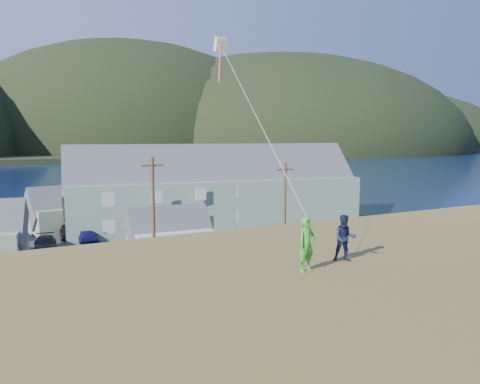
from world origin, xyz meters
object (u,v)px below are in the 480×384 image
kite_flyer_green (307,244)px  kite_flyer_navy (345,238)px  shed_palegreen_far (74,210)px  shed_white (170,235)px  lodge (216,189)px  wharf (27,214)px

kite_flyer_green → kite_flyer_navy: kite_flyer_green is taller
kite_flyer_navy → shed_palegreen_far: bearing=122.7°
shed_white → kite_flyer_green: 29.78m
lodge → shed_palegreen_far: (-16.06, 4.99, -2.21)m
shed_palegreen_far → kite_flyer_green: kite_flyer_green is taller
shed_white → kite_flyer_navy: 29.12m
lodge → kite_flyer_green: size_ratio=21.72×
shed_white → shed_palegreen_far: size_ratio=0.70×
kite_flyer_navy → wharf: bearing=126.3°
wharf → kite_flyer_green: bearing=-84.8°
lodge → kite_flyer_navy: lodge is taller
wharf → kite_flyer_green: 59.97m
wharf → shed_palegreen_far: (4.50, -13.32, 2.11)m
wharf → shed_white: size_ratio=3.42×
shed_palegreen_far → kite_flyer_navy: 45.92m
kite_flyer_green → kite_flyer_navy: 1.85m
shed_white → kite_flyer_navy: bearing=-93.9°
shed_white → kite_flyer_green: size_ratio=4.56×
lodge → shed_white: size_ratio=4.76×
wharf → shed_white: (10.56, -30.47, 1.82)m
lodge → kite_flyer_green: 43.76m
wharf → shed_palegreen_far: bearing=-71.3°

